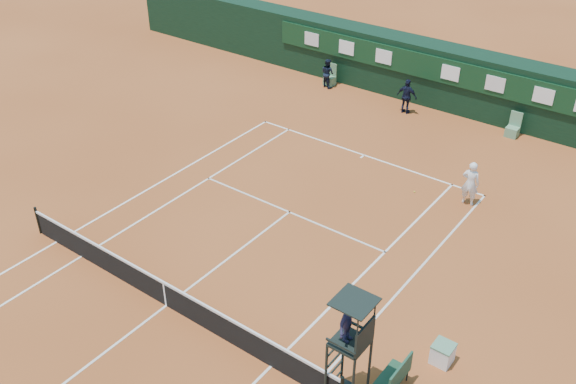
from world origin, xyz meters
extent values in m
plane|color=#AA5528|center=(0.00, 0.00, 0.00)|extent=(90.00, 90.00, 0.00)
cube|color=white|center=(0.00, 11.88, 0.01)|extent=(11.05, 0.08, 0.01)
cube|color=white|center=(-5.49, 0.00, 0.01)|extent=(0.08, 23.85, 0.01)
cube|color=white|center=(4.12, 0.00, 0.01)|extent=(0.08, 23.85, 0.01)
cube|color=white|center=(-4.12, 0.00, 0.01)|extent=(0.08, 23.85, 0.01)
cube|color=silver|center=(0.00, 6.40, 0.01)|extent=(8.31, 0.08, 0.01)
cube|color=silver|center=(0.00, 0.00, 0.01)|extent=(0.08, 12.88, 0.01)
cube|color=white|center=(0.00, 11.73, 0.01)|extent=(0.08, 0.30, 0.01)
cube|color=black|center=(0.00, 0.00, 0.45)|extent=(12.60, 0.04, 0.90)
cube|color=silver|center=(0.00, 0.00, 0.93)|extent=(12.80, 0.06, 0.08)
cube|color=white|center=(0.00, 0.00, 0.46)|extent=(0.06, 0.05, 0.92)
cylinder|color=black|center=(-6.40, 0.00, 0.55)|extent=(0.10, 0.10, 1.10)
cube|color=black|center=(0.00, 18.75, 1.50)|extent=(40.00, 1.50, 3.00)
cube|color=#0D321A|center=(0.00, 17.94, 2.10)|extent=(18.00, 0.10, 1.20)
cube|color=silver|center=(-7.00, 17.87, 2.10)|extent=(0.90, 0.04, 0.70)
cube|color=white|center=(-4.80, 17.87, 2.10)|extent=(0.90, 0.04, 0.70)
cube|color=white|center=(-2.60, 17.87, 2.10)|extent=(0.90, 0.04, 0.70)
cube|color=white|center=(1.00, 17.87, 2.10)|extent=(0.90, 0.04, 0.70)
cube|color=silver|center=(3.20, 17.87, 2.10)|extent=(0.90, 0.04, 0.70)
cube|color=white|center=(5.40, 17.87, 2.10)|extent=(0.90, 0.04, 0.70)
cube|color=#5E9066|center=(-5.50, 17.45, 0.23)|extent=(0.55, 0.50, 0.46)
cube|color=#5F9268|center=(-5.50, 17.67, 0.80)|extent=(0.55, 0.06, 0.70)
cube|color=#609369|center=(4.50, 17.45, 0.23)|extent=(0.55, 0.50, 0.46)
cube|color=#5E906A|center=(4.50, 17.67, 0.80)|extent=(0.55, 0.06, 0.70)
cylinder|color=black|center=(5.96, -0.08, 1.00)|extent=(0.07, 0.07, 2.00)
cylinder|color=black|center=(5.96, 0.72, 1.00)|extent=(0.07, 0.07, 2.00)
cylinder|color=black|center=(6.76, 0.72, 1.00)|extent=(0.07, 0.07, 2.00)
cube|color=black|center=(6.36, 0.32, 2.04)|extent=(0.85, 0.85, 0.08)
cube|color=black|center=(6.76, 0.32, 2.45)|extent=(0.06, 0.85, 0.80)
cube|color=black|center=(6.36, -0.10, 2.25)|extent=(0.85, 0.05, 0.06)
cube|color=black|center=(6.36, 0.74, 2.25)|extent=(0.85, 0.05, 0.06)
cylinder|color=black|center=(6.76, -0.08, 2.90)|extent=(0.04, 0.04, 1.00)
cylinder|color=black|center=(6.76, 0.72, 2.90)|extent=(0.04, 0.04, 1.00)
cube|color=black|center=(6.41, 0.32, 3.40)|extent=(0.95, 0.95, 0.04)
cube|color=black|center=(5.96, 0.32, 0.40)|extent=(0.04, 0.80, 0.04)
cube|color=black|center=(5.96, 0.32, 0.80)|extent=(0.04, 0.80, 0.04)
cube|color=black|center=(5.96, 0.32, 1.20)|extent=(0.04, 0.80, 0.04)
cube|color=black|center=(5.96, 0.32, 1.60)|extent=(0.04, 0.80, 0.04)
imported|color=#1D1B37|center=(6.31, 0.32, 2.72)|extent=(0.47, 0.82, 1.28)
cube|color=#193F28|center=(7.15, 1.24, 0.45)|extent=(0.55, 1.20, 0.08)
cube|color=#1B442F|center=(7.40, 1.24, 0.80)|extent=(0.06, 1.20, 0.60)
cylinder|color=black|center=(6.93, 1.79, 0.20)|extent=(0.04, 0.04, 0.41)
cylinder|color=black|center=(7.37, 1.79, 0.20)|extent=(0.04, 0.04, 0.41)
cube|color=white|center=(7.83, 2.97, 0.30)|extent=(0.55, 0.55, 0.60)
cube|color=slate|center=(7.83, 2.97, 0.62)|extent=(0.57, 0.57, 0.05)
sphere|color=yellow|center=(3.15, 10.47, 0.03)|extent=(0.07, 0.07, 0.07)
imported|color=white|center=(5.14, 10.97, 0.91)|extent=(0.72, 0.52, 1.83)
imported|color=black|center=(-5.45, 17.15, 0.78)|extent=(0.88, 0.76, 1.55)
imported|color=black|center=(-0.59, 16.78, 0.87)|extent=(1.04, 0.47, 1.74)
camera|label=1|loc=(11.89, -9.68, 13.66)|focal=40.00mm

